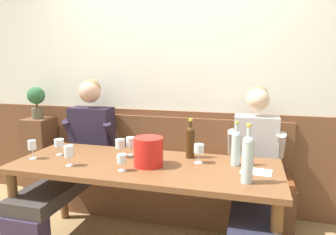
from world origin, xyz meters
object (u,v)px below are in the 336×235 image
at_px(wall_bench, 167,187).
at_px(potted_plant, 36,99).
at_px(ice_bucket, 148,152).
at_px(wine_bottle_green_tall, 236,147).
at_px(wine_glass_near_bucket, 59,143).
at_px(wine_bottle_amber_mid, 248,158).
at_px(wine_bottle_clear_water, 190,141).
at_px(person_right_seat, 76,154).
at_px(wine_glass_center_rear, 120,144).
at_px(wine_glass_mid_left, 122,159).
at_px(person_center_left_seat, 255,172).
at_px(wine_glass_by_bottle, 69,152).
at_px(wine_glass_left_end, 199,149).
at_px(dining_table, 145,174).
at_px(wine_glass_right_end, 32,146).
at_px(wine_glass_mid_right, 131,143).

height_order(wall_bench, potted_plant, potted_plant).
xyz_separation_m(ice_bucket, wine_bottle_green_tall, (0.62, 0.17, 0.04)).
bearing_deg(wine_bottle_green_tall, wine_glass_near_bucket, -175.70).
relative_size(wine_bottle_amber_mid, wine_bottle_clear_water, 1.20).
height_order(person_right_seat, wine_glass_near_bucket, person_right_seat).
bearing_deg(wine_bottle_amber_mid, wine_glass_center_rear, 163.88).
distance_m(wine_bottle_amber_mid, wine_glass_mid_left, 0.86).
distance_m(person_center_left_seat, wine_glass_center_rear, 1.09).
bearing_deg(wine_glass_by_bottle, wall_bench, 58.20).
height_order(person_center_left_seat, wine_glass_center_rear, person_center_left_seat).
bearing_deg(potted_plant, wine_glass_left_end, -16.85).
xyz_separation_m(wall_bench, wine_bottle_amber_mid, (0.75, -0.83, 0.61)).
bearing_deg(wine_bottle_green_tall, person_right_seat, 172.91).
bearing_deg(dining_table, wine_glass_near_bucket, 177.36).
height_order(wine_glass_mid_left, wine_glass_right_end, wine_glass_right_end).
xyz_separation_m(person_center_left_seat, ice_bucket, (-0.77, -0.34, 0.21)).
bearing_deg(wine_glass_near_bucket, wine_bottle_clear_water, 11.13).
bearing_deg(wine_glass_right_end, wine_glass_near_bucket, 46.59).
bearing_deg(wine_bottle_green_tall, wall_bench, 142.46).
relative_size(wine_bottle_amber_mid, wine_glass_mid_left, 3.17).
bearing_deg(wine_glass_right_end, person_right_seat, 75.95).
xyz_separation_m(wine_glass_left_end, wine_glass_by_bottle, (-0.91, -0.31, -0.00)).
bearing_deg(dining_table, wall_bench, 90.00).
height_order(wine_glass_center_rear, wine_glass_near_bucket, wine_glass_center_rear).
distance_m(wine_glass_left_end, wine_glass_near_bucket, 1.15).
bearing_deg(wine_bottle_green_tall, wine_glass_by_bottle, -164.45).
relative_size(person_right_seat, wine_glass_by_bottle, 8.67).
height_order(wine_bottle_amber_mid, wine_bottle_green_tall, wine_bottle_amber_mid).
xyz_separation_m(wine_glass_left_end, wine_glass_center_rear, (-0.63, -0.02, 0.00)).
height_order(person_right_seat, wine_glass_right_end, person_right_seat).
height_order(wine_glass_right_end, wine_glass_near_bucket, wine_glass_right_end).
relative_size(person_right_seat, wine_glass_right_end, 8.83).
relative_size(person_center_left_seat, wine_glass_mid_left, 10.65).
xyz_separation_m(wine_bottle_green_tall, wine_glass_by_bottle, (-1.18, -0.33, -0.04)).
distance_m(wine_bottle_clear_water, wine_glass_mid_right, 0.49).
distance_m(dining_table, wine_bottle_green_tall, 0.71).
bearing_deg(wine_glass_mid_left, wine_bottle_amber_mid, 0.09).
distance_m(wall_bench, wine_bottle_amber_mid, 1.28).
distance_m(ice_bucket, wine_bottle_green_tall, 0.64).
bearing_deg(wall_bench, wine_glass_right_end, -139.45).
distance_m(wine_bottle_green_tall, wine_glass_left_end, 0.27).
bearing_deg(wine_glass_center_rear, wine_bottle_clear_water, 14.52).
relative_size(wine_glass_near_bucket, wine_glass_mid_right, 0.87).
bearing_deg(person_center_left_seat, wine_bottle_amber_mid, -96.83).
bearing_deg(wine_glass_near_bucket, person_center_left_seat, 10.07).
relative_size(person_right_seat, potted_plant, 3.88).
bearing_deg(wine_glass_center_rear, wine_glass_right_end, -161.68).
height_order(wine_bottle_amber_mid, wine_glass_right_end, wine_bottle_amber_mid).
bearing_deg(wine_glass_center_rear, person_right_seat, 158.04).
bearing_deg(wine_glass_near_bucket, ice_bucket, -4.73).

